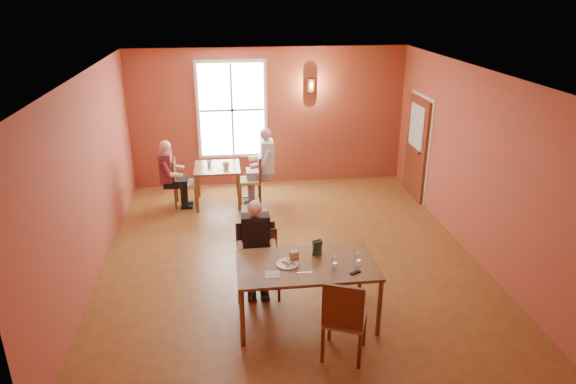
{
  "coord_description": "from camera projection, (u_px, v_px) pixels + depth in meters",
  "views": [
    {
      "loc": [
        -0.97,
        -7.48,
        4.14
      ],
      "look_at": [
        0.0,
        0.2,
        1.05
      ],
      "focal_mm": 32.0,
      "sensor_mm": 36.0,
      "label": 1
    }
  ],
  "objects": [
    {
      "name": "window",
      "position": [
        232.0,
        110.0,
        10.99
      ],
      "size": [
        1.36,
        0.1,
        1.96
      ],
      "primitive_type": "cube",
      "color": "white",
      "rests_on": "wall_back"
    },
    {
      "name": "ground",
      "position": [
        290.0,
        255.0,
        8.54
      ],
      "size": [
        6.0,
        7.0,
        0.01
      ],
      "primitive_type": "cube",
      "color": "brown",
      "rests_on": "ground"
    },
    {
      "name": "wall_front",
      "position": [
        338.0,
        293.0,
        4.76
      ],
      "size": [
        6.0,
        0.04,
        3.0
      ],
      "primitive_type": "cube",
      "color": "brown",
      "rests_on": "ground"
    },
    {
      "name": "wall_back",
      "position": [
        269.0,
        118.0,
        11.21
      ],
      "size": [
        6.0,
        0.04,
        3.0
      ],
      "primitive_type": "cube",
      "color": "brown",
      "rests_on": "ground"
    },
    {
      "name": "goblet_b",
      "position": [
        357.0,
        259.0,
        6.48
      ],
      "size": [
        0.1,
        0.1,
        0.21
      ],
      "primitive_type": null,
      "rotation": [
        0.0,
        0.0,
        -0.19
      ],
      "color": "white",
      "rests_on": "main_table"
    },
    {
      "name": "sandwich",
      "position": [
        294.0,
        257.0,
        6.63
      ],
      "size": [
        0.12,
        0.12,
        0.12
      ],
      "primitive_type": "cube",
      "rotation": [
        0.0,
        0.0,
        0.21
      ],
      "color": "#DCBA65",
      "rests_on": "main_table"
    },
    {
      "name": "diner_maroon",
      "position": [
        183.0,
        174.0,
        10.26
      ],
      "size": [
        0.54,
        0.54,
        1.35
      ],
      "primitive_type": null,
      "rotation": [
        0.0,
        0.0,
        -1.57
      ],
      "color": "#54100F",
      "rests_on": "ground"
    },
    {
      "name": "chair_diner_white",
      "position": [
        250.0,
        179.0,
        10.48
      ],
      "size": [
        0.44,
        0.44,
        1.0
      ],
      "primitive_type": null,
      "rotation": [
        0.0,
        0.0,
        1.57
      ],
      "color": "#532C14",
      "rests_on": "ground"
    },
    {
      "name": "plate_food",
      "position": [
        287.0,
        263.0,
        6.56
      ],
      "size": [
        0.33,
        0.33,
        0.04
      ],
      "primitive_type": "cylinder",
      "rotation": [
        0.0,
        0.0,
        0.14
      ],
      "color": "silver",
      "rests_on": "main_table"
    },
    {
      "name": "door",
      "position": [
        416.0,
        148.0,
        10.61
      ],
      "size": [
        0.12,
        1.04,
        2.1
      ],
      "primitive_type": "cube",
      "color": "maroon",
      "rests_on": "ground"
    },
    {
      "name": "chair_diner_main",
      "position": [
        264.0,
        266.0,
        7.26
      ],
      "size": [
        0.42,
        0.42,
        0.95
      ],
      "primitive_type": null,
      "rotation": [
        0.0,
        0.0,
        3.14
      ],
      "color": "#45200F",
      "rests_on": "ground"
    },
    {
      "name": "second_table",
      "position": [
        218.0,
        185.0,
        10.44
      ],
      "size": [
        0.9,
        0.9,
        0.8
      ],
      "primitive_type": null,
      "color": "brown",
      "rests_on": "ground"
    },
    {
      "name": "menu_stand",
      "position": [
        317.0,
        248.0,
        6.77
      ],
      "size": [
        0.14,
        0.1,
        0.21
      ],
      "primitive_type": "cube",
      "rotation": [
        0.0,
        0.0,
        0.35
      ],
      "color": "#26432E",
      "rests_on": "main_table"
    },
    {
      "name": "wall_left",
      "position": [
        90.0,
        178.0,
        7.63
      ],
      "size": [
        0.04,
        7.0,
        3.0
      ],
      "primitive_type": "cube",
      "color": "brown",
      "rests_on": "ground"
    },
    {
      "name": "sunglasses",
      "position": [
        355.0,
        273.0,
        6.36
      ],
      "size": [
        0.15,
        0.1,
        0.02
      ],
      "primitive_type": "cube",
      "rotation": [
        0.0,
        0.0,
        0.41
      ],
      "color": "black",
      "rests_on": "main_table"
    },
    {
      "name": "ceiling",
      "position": [
        290.0,
        72.0,
        7.43
      ],
      "size": [
        6.0,
        7.0,
        0.04
      ],
      "primitive_type": "cube",
      "color": "white",
      "rests_on": "wall_back"
    },
    {
      "name": "knife",
      "position": [
        305.0,
        272.0,
        6.38
      ],
      "size": [
        0.21,
        0.03,
        0.0
      ],
      "primitive_type": "cube",
      "rotation": [
        0.0,
        0.0,
        -0.04
      ],
      "color": "white",
      "rests_on": "main_table"
    },
    {
      "name": "cup_a",
      "position": [
        226.0,
        165.0,
        10.21
      ],
      "size": [
        0.17,
        0.17,
        0.11
      ],
      "primitive_type": "imported",
      "rotation": [
        0.0,
        0.0,
        -0.27
      ],
      "color": "white",
      "rests_on": "second_table"
    },
    {
      "name": "cup_b",
      "position": [
        209.0,
        163.0,
        10.35
      ],
      "size": [
        0.13,
        0.13,
        0.1
      ],
      "primitive_type": "imported",
      "rotation": [
        0.0,
        0.0,
        -0.17
      ],
      "color": "silver",
      "rests_on": "second_table"
    },
    {
      "name": "main_table",
      "position": [
        306.0,
        292.0,
        6.74
      ],
      "size": [
        1.79,
        1.01,
        0.84
      ],
      "primitive_type": null,
      "color": "brown",
      "rests_on": "ground"
    },
    {
      "name": "napkin",
      "position": [
        272.0,
        274.0,
        6.33
      ],
      "size": [
        0.2,
        0.2,
        0.01
      ],
      "primitive_type": "cube",
      "rotation": [
        0.0,
        0.0,
        -0.06
      ],
      "color": "silver",
      "rests_on": "main_table"
    },
    {
      "name": "chair_empty",
      "position": [
        345.0,
        316.0,
        6.04
      ],
      "size": [
        0.62,
        0.62,
        1.08
      ],
      "primitive_type": null,
      "rotation": [
        0.0,
        0.0,
        -0.39
      ],
      "color": "#4F2815",
      "rests_on": "ground"
    },
    {
      "name": "chair_diner_maroon",
      "position": [
        185.0,
        182.0,
        10.33
      ],
      "size": [
        0.44,
        0.44,
        0.99
      ],
      "primitive_type": null,
      "rotation": [
        0.0,
        0.0,
        -1.57
      ],
      "color": "brown",
      "rests_on": "ground"
    },
    {
      "name": "wall_right",
      "position": [
        472.0,
        162.0,
        8.33
      ],
      "size": [
        0.04,
        7.0,
        3.0
      ],
      "primitive_type": "cube",
      "color": "brown",
      "rests_on": "ground"
    },
    {
      "name": "diner_main",
      "position": [
        264.0,
        255.0,
        7.16
      ],
      "size": [
        0.53,
        0.53,
        1.33
      ],
      "primitive_type": null,
      "rotation": [
        0.0,
        0.0,
        3.14
      ],
      "color": "#3A231C",
      "rests_on": "ground"
    },
    {
      "name": "goblet_c",
      "position": [
        334.0,
        262.0,
        6.43
      ],
      "size": [
        0.09,
        0.09,
        0.21
      ],
      "primitive_type": null,
      "rotation": [
        0.0,
        0.0,
        -0.08
      ],
      "color": "white",
      "rests_on": "main_table"
    },
    {
      "name": "diner_white",
      "position": [
        251.0,
        168.0,
        10.4
      ],
      "size": [
        0.59,
        0.59,
        1.48
      ],
      "primitive_type": null,
      "rotation": [
        0.0,
        0.0,
        1.57
      ],
      "color": "white",
      "rests_on": "ground"
    },
    {
      "name": "wall_sconce",
      "position": [
        311.0,
        85.0,
        10.96
      ],
      "size": [
        0.16,
        0.16,
        0.28
      ],
      "primitive_type": "cylinder",
      "color": "brown",
      "rests_on": "wall_back"
    }
  ]
}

